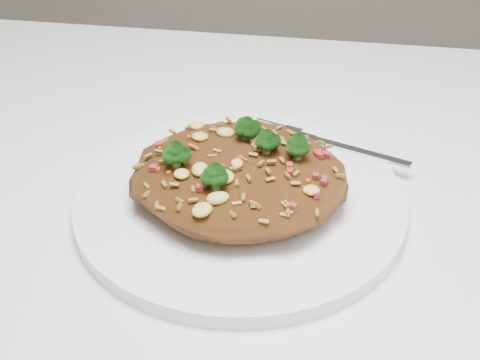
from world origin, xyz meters
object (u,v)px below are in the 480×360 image
(fork, at_px, (336,145))
(fried_rice, at_px, (240,168))
(dining_table, at_px, (363,319))
(plate, at_px, (240,201))

(fork, bearing_deg, fried_rice, -112.07)
(dining_table, bearing_deg, fork, 107.69)
(dining_table, relative_size, plate, 4.22)
(fried_rice, bearing_deg, plate, 118.72)
(dining_table, xyz_separation_m, plate, (-0.12, 0.03, 0.10))
(dining_table, distance_m, plate, 0.15)
(fried_rice, bearing_deg, dining_table, -14.07)
(plate, relative_size, fried_rice, 1.55)
(dining_table, height_order, fork, fork)
(dining_table, distance_m, fried_rice, 0.18)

